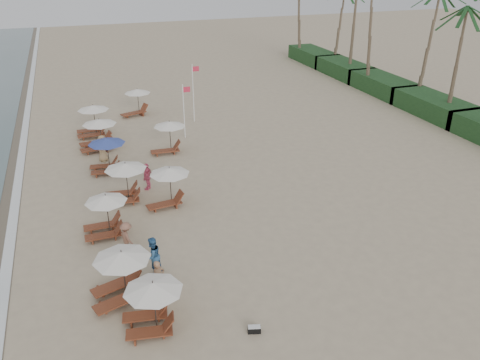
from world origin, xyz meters
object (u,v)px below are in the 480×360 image
object	(u,v)px
lounger_station_5	(97,135)
lounger_station_2	(104,215)
inland_station_0	(167,184)
lounger_station_6	(92,121)
beachgoer_mid_a	(152,256)
lounger_station_0	(150,304)
beachgoer_far_b	(103,148)
beachgoer_far_a	(147,176)
inland_station_2	(135,101)
flag_pole_near	(184,109)
inland_station_1	(167,134)
beachgoer_mid_b	(127,237)
duffel_bag	(254,329)
lounger_station_1	(118,275)
lounger_station_4	(105,153)
beachgoer_near	(159,278)
lounger_station_3	(124,180)

from	to	relation	value
lounger_station_5	lounger_station_2	bearing A→B (deg)	-92.99
lounger_station_2	inland_station_0	bearing A→B (deg)	27.67
lounger_station_6	beachgoer_mid_a	world-z (taller)	lounger_station_6
lounger_station_0	beachgoer_far_b	bearing A→B (deg)	90.60
lounger_station_0	beachgoer_far_a	distance (m)	12.02
lounger_station_6	lounger_station_2	bearing A→B (deg)	-91.88
inland_station_2	flag_pole_near	world-z (taller)	flag_pole_near
inland_station_1	flag_pole_near	xyz separation A→B (m)	(1.86, 2.55, 0.94)
beachgoer_mid_b	duffel_bag	xyz separation A→B (m)	(3.75, -7.10, -0.64)
lounger_station_0	beachgoer_mid_b	xyz separation A→B (m)	(-0.14, 5.56, -0.37)
lounger_station_1	beachgoer_mid_b	size ratio (longest dim) A/B	1.72
duffel_bag	lounger_station_4	bearing A→B (deg)	102.63
inland_station_2	beachgoer_near	world-z (taller)	inland_station_2
lounger_station_5	beachgoer_far_a	bearing A→B (deg)	-73.37
lounger_station_3	lounger_station_4	xyz separation A→B (m)	(-0.59, 4.37, 0.03)
beachgoer_mid_b	duffel_bag	world-z (taller)	beachgoer_mid_b
flag_pole_near	lounger_station_4	bearing A→B (deg)	-144.72
lounger_station_0	lounger_station_3	bearing A→B (deg)	87.70
lounger_station_4	beachgoer_far_a	xyz separation A→B (m)	(2.08, -3.39, -0.44)
lounger_station_6	inland_station_0	size ratio (longest dim) A/B	0.99
lounger_station_1	inland_station_0	world-z (taller)	inland_station_0
lounger_station_4	beachgoer_mid_b	distance (m)	9.70
lounger_station_4	beachgoer_near	xyz separation A→B (m)	(0.84, -13.36, -0.47)
lounger_station_4	inland_station_0	xyz separation A→B (m)	(2.79, -5.85, 0.10)
beachgoer_far_b	inland_station_0	bearing A→B (deg)	-116.05
lounger_station_0	inland_station_0	xyz separation A→B (m)	(2.63, 9.40, 0.23)
beachgoer_near	beachgoer_mid_b	xyz separation A→B (m)	(-0.83, 3.68, -0.03)
lounger_station_1	beachgoer_near	world-z (taller)	lounger_station_1
lounger_station_2	beachgoer_mid_b	xyz separation A→B (m)	(0.85, -1.94, -0.33)
inland_station_0	lounger_station_5	bearing A→B (deg)	106.51
lounger_station_4	duffel_bag	bearing A→B (deg)	-77.37
lounger_station_3	lounger_station_6	distance (m)	11.63
lounger_station_0	lounger_station_1	size ratio (longest dim) A/B	0.91
beachgoer_near	beachgoer_far_b	xyz separation A→B (m)	(-0.87, 15.27, 0.11)
lounger_station_2	inland_station_0	distance (m)	4.10
lounger_station_2	lounger_station_6	world-z (taller)	lounger_station_6
lounger_station_0	flag_pole_near	xyz separation A→B (m)	(6.13, 19.70, 1.15)
lounger_station_6	beachgoer_mid_b	bearing A→B (deg)	-88.77
inland_station_0	inland_station_1	xyz separation A→B (m)	(1.63, 7.75, -0.02)
beachgoer_mid_b	inland_station_1	bearing A→B (deg)	-41.23
lounger_station_5	lounger_station_1	bearing A→B (deg)	-91.77
lounger_station_5	beachgoer_mid_a	xyz separation A→B (m)	(1.07, -16.08, -0.16)
lounger_station_0	duffel_bag	world-z (taller)	lounger_station_0
lounger_station_5	beachgoer_near	size ratio (longest dim) A/B	1.77
flag_pole_near	lounger_station_2	bearing A→B (deg)	-120.28
beachgoer_far_b	duffel_bag	size ratio (longest dim) A/B	3.40
lounger_station_3	beachgoer_mid_b	size ratio (longest dim) A/B	1.63
inland_station_1	duffel_bag	xyz separation A→B (m)	(-0.66, -18.69, -1.22)
lounger_station_4	lounger_station_5	world-z (taller)	lounger_station_4
lounger_station_1	beachgoer_mid_a	bearing A→B (deg)	37.76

